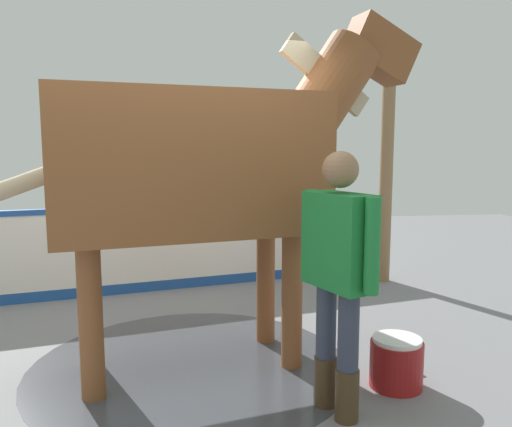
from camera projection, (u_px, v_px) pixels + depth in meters
name	position (u px, v px, depth m)	size (l,w,h in m)	color
ground_plane	(156.00, 368.00, 3.93)	(16.00, 16.00, 0.02)	gray
wet_patch	(191.00, 365.00, 3.96)	(2.48, 2.48, 0.00)	#42444C
barrier_wall	(148.00, 252.00, 5.94)	(5.18, 1.27, 1.02)	white
roof_post_near	(386.00, 169.00, 6.27)	(0.16, 0.16, 2.83)	olive
horse	(204.00, 161.00, 3.79)	(3.32, 1.42, 2.76)	brown
handler	(338.00, 266.00, 3.13)	(0.39, 0.62, 1.67)	#47331E
wash_bucket	(396.00, 362.00, 3.59)	(0.37, 0.37, 0.36)	maroon
bottle_spray	(392.00, 350.00, 4.00)	(0.08, 0.08, 0.22)	blue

